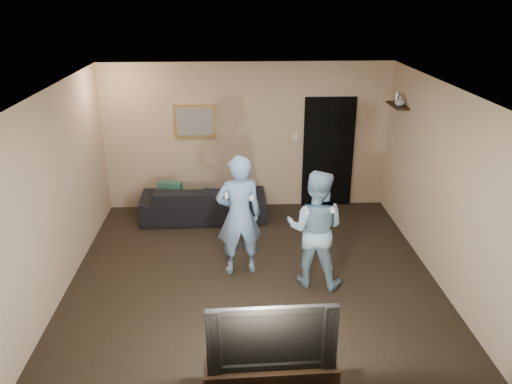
{
  "coord_description": "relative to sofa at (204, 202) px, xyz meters",
  "views": [
    {
      "loc": [
        -0.25,
        -5.98,
        3.71
      ],
      "look_at": [
        0.05,
        0.3,
        1.15
      ],
      "focal_mm": 35.0,
      "sensor_mm": 36.0,
      "label": 1
    }
  ],
  "objects": [
    {
      "name": "painting_frame",
      "position": [
        -0.12,
        0.51,
        1.29
      ],
      "size": [
        0.72,
        0.05,
        0.57
      ],
      "primitive_type": "cube",
      "color": "olive",
      "rests_on": "wall_back"
    },
    {
      "name": "tv_console",
      "position": [
        0.84,
        -4.22,
        -0.06
      ],
      "size": [
        1.26,
        0.44,
        0.45
      ],
      "primitive_type": "cube",
      "rotation": [
        0.0,
        0.0,
        0.03
      ],
      "color": "black",
      "rests_on": "ground"
    },
    {
      "name": "doorway",
      "position": [
        2.23,
        0.51,
        0.69
      ],
      "size": [
        0.9,
        0.06,
        2.0
      ],
      "primitive_type": "cube",
      "color": "black",
      "rests_on": "ground"
    },
    {
      "name": "wii_player_right",
      "position": [
        1.58,
        -2.13,
        0.5
      ],
      "size": [
        0.94,
        0.83,
        1.61
      ],
      "color": "#84A9C0",
      "rests_on": "ground"
    },
    {
      "name": "wall_left",
      "position": [
        -1.72,
        -1.96,
        0.99
      ],
      "size": [
        0.04,
        5.0,
        2.6
      ],
      "primitive_type": "cube",
      "color": "tan",
      "rests_on": "ground"
    },
    {
      "name": "painting_canvas",
      "position": [
        -0.12,
        0.49,
        1.29
      ],
      "size": [
        0.62,
        0.01,
        0.47
      ],
      "primitive_type": "cube",
      "color": "slate",
      "rests_on": "painting_frame"
    },
    {
      "name": "television",
      "position": [
        0.84,
        -4.22,
        0.5
      ],
      "size": [
        1.18,
        0.19,
        0.68
      ],
      "primitive_type": "imported",
      "rotation": [
        0.0,
        0.0,
        0.03
      ],
      "color": "black",
      "rests_on": "tv_console"
    },
    {
      "name": "throw_pillow",
      "position": [
        -0.56,
        0.0,
        0.17
      ],
      "size": [
        0.42,
        0.19,
        0.41
      ],
      "primitive_type": "cube",
      "rotation": [
        0.0,
        0.0,
        -0.16
      ],
      "color": "#174535",
      "rests_on": "sofa"
    },
    {
      "name": "wall_shelf",
      "position": [
        3.17,
        -0.16,
        1.68
      ],
      "size": [
        0.2,
        0.6,
        0.03
      ],
      "primitive_type": "cube",
      "color": "black",
      "rests_on": "wall_right"
    },
    {
      "name": "shelf_figurine",
      "position": [
        3.17,
        -0.09,
        1.78
      ],
      "size": [
        0.06,
        0.06,
        0.18
      ],
      "primitive_type": "cylinder",
      "color": "silver",
      "rests_on": "wall_shelf"
    },
    {
      "name": "light_switch",
      "position": [
        1.63,
        0.51,
        0.99
      ],
      "size": [
        0.08,
        0.02,
        0.12
      ],
      "primitive_type": "cube",
      "color": "silver",
      "rests_on": "wall_back"
    },
    {
      "name": "wall_back",
      "position": [
        0.78,
        0.54,
        0.99
      ],
      "size": [
        5.0,
        0.04,
        2.6
      ],
      "primitive_type": "cube",
      "color": "tan",
      "rests_on": "ground"
    },
    {
      "name": "shelf_vase",
      "position": [
        3.17,
        -0.25,
        1.77
      ],
      "size": [
        0.16,
        0.16,
        0.16
      ],
      "primitive_type": "imported",
      "rotation": [
        0.0,
        0.0,
        -0.07
      ],
      "color": "#B1B1B6",
      "rests_on": "wall_shelf"
    },
    {
      "name": "wall_right",
      "position": [
        3.28,
        -1.96,
        0.99
      ],
      "size": [
        0.04,
        5.0,
        2.6
      ],
      "primitive_type": "cube",
      "color": "tan",
      "rests_on": "ground"
    },
    {
      "name": "ground",
      "position": [
        0.78,
        -1.96,
        -0.31
      ],
      "size": [
        5.0,
        5.0,
        0.0
      ],
      "primitive_type": "plane",
      "color": "black",
      "rests_on": "ground"
    },
    {
      "name": "sofa",
      "position": [
        0.0,
        0.0,
        0.0
      ],
      "size": [
        2.14,
        0.86,
        0.62
      ],
      "primitive_type": "imported",
      "rotation": [
        0.0,
        0.0,
        3.15
      ],
      "color": "black",
      "rests_on": "ground"
    },
    {
      "name": "ceiling",
      "position": [
        0.78,
        -1.96,
        2.29
      ],
      "size": [
        5.0,
        5.0,
        0.04
      ],
      "primitive_type": "cube",
      "color": "silver",
      "rests_on": "wall_back"
    },
    {
      "name": "wii_player_left",
      "position": [
        0.59,
        -1.79,
        0.55
      ],
      "size": [
        0.68,
        0.54,
        1.72
      ],
      "color": "#6F93C1",
      "rests_on": "ground"
    },
    {
      "name": "wall_front",
      "position": [
        0.78,
        -4.46,
        0.99
      ],
      "size": [
        5.0,
        0.04,
        2.6
      ],
      "primitive_type": "cube",
      "color": "tan",
      "rests_on": "ground"
    }
  ]
}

